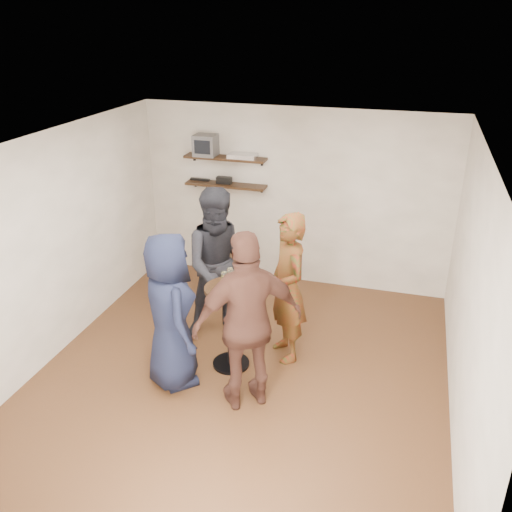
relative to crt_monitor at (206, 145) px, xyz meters
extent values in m
cube|color=#472A16|center=(1.29, -2.38, -2.04)|extent=(4.50, 5.00, 0.04)
cube|color=white|center=(1.29, -2.38, 0.60)|extent=(4.50, 5.00, 0.04)
cube|color=white|center=(1.29, 0.15, -0.72)|extent=(4.50, 0.04, 2.60)
cube|color=white|center=(1.29, -4.89, -0.72)|extent=(4.50, 0.04, 2.60)
cube|color=white|center=(-0.98, -2.38, -0.72)|extent=(0.04, 5.00, 2.60)
cube|color=white|center=(3.56, -2.38, -0.72)|extent=(0.04, 5.00, 2.60)
cube|color=black|center=(0.29, 0.00, -0.17)|extent=(1.20, 0.25, 0.04)
cube|color=black|center=(0.29, 0.00, -0.57)|extent=(1.20, 0.25, 0.04)
cube|color=#59595B|center=(0.00, 0.00, 0.00)|extent=(0.32, 0.30, 0.30)
cube|color=silver|center=(0.55, 0.00, -0.12)|extent=(0.40, 0.24, 0.06)
cube|color=black|center=(0.26, 0.00, -0.50)|extent=(0.22, 0.10, 0.10)
cube|color=black|center=(-0.14, 0.05, -0.54)|extent=(0.30, 0.05, 0.03)
cube|color=black|center=(0.40, -0.57, -1.45)|extent=(0.52, 0.52, 0.04)
cylinder|color=black|center=(0.21, -0.76, -1.75)|extent=(0.04, 0.04, 0.54)
cylinder|color=black|center=(0.60, -0.76, -1.75)|extent=(0.04, 0.04, 0.54)
cylinder|color=black|center=(0.21, -0.37, -1.75)|extent=(0.04, 0.04, 0.54)
cylinder|color=black|center=(0.60, -0.37, -1.75)|extent=(0.04, 0.04, 0.54)
cylinder|color=white|center=(0.40, -0.57, -1.27)|extent=(0.15, 0.15, 0.32)
cylinder|color=#3C7120|center=(0.38, -0.57, -0.95)|extent=(0.01, 0.07, 0.58)
cone|color=silver|center=(0.34, -0.57, -0.60)|extent=(0.07, 0.09, 0.13)
cylinder|color=#3C7120|center=(0.42, -0.56, -0.92)|extent=(0.04, 0.06, 0.64)
cone|color=silver|center=(0.45, -0.54, -0.53)|extent=(0.11, 0.13, 0.13)
cylinder|color=#3C7120|center=(0.40, -0.58, -0.89)|extent=(0.10, 0.09, 0.70)
cone|color=silver|center=(0.40, -0.61, -0.47)|extent=(0.14, 0.13, 0.14)
cylinder|color=black|center=(1.11, -2.26, -1.03)|extent=(0.55, 0.55, 0.04)
cylinder|color=black|center=(1.11, -2.26, -1.52)|extent=(0.07, 0.07, 0.94)
cylinder|color=black|center=(1.11, -2.26, -2.00)|extent=(0.43, 0.43, 0.03)
cylinder|color=silver|center=(1.06, -2.28, -1.00)|extent=(0.06, 0.06, 0.00)
cylinder|color=silver|center=(1.06, -2.28, -0.96)|extent=(0.01, 0.01, 0.08)
cylinder|color=silver|center=(1.06, -2.28, -0.87)|extent=(0.06, 0.06, 0.10)
cylinder|color=#D2BC56|center=(1.06, -2.28, -0.89)|extent=(0.06, 0.06, 0.06)
cylinder|color=silver|center=(1.18, -2.28, -1.00)|extent=(0.06, 0.06, 0.00)
cylinder|color=silver|center=(1.18, -2.28, -0.96)|extent=(0.01, 0.01, 0.09)
cylinder|color=silver|center=(1.18, -2.28, -0.86)|extent=(0.07, 0.07, 0.11)
cylinder|color=#D2BC56|center=(1.18, -2.28, -0.88)|extent=(0.06, 0.06, 0.06)
cylinder|color=silver|center=(1.10, -2.19, -1.00)|extent=(0.06, 0.06, 0.00)
cylinder|color=silver|center=(1.10, -2.19, -0.96)|extent=(0.01, 0.01, 0.09)
cylinder|color=silver|center=(1.10, -2.19, -0.86)|extent=(0.07, 0.07, 0.11)
cylinder|color=#D2BC56|center=(1.10, -2.19, -0.88)|extent=(0.06, 0.06, 0.06)
cylinder|color=silver|center=(1.13, -2.25, -1.00)|extent=(0.06, 0.06, 0.00)
cylinder|color=silver|center=(1.13, -2.25, -0.96)|extent=(0.01, 0.01, 0.08)
cylinder|color=silver|center=(1.13, -2.25, -0.86)|extent=(0.06, 0.06, 0.10)
cylinder|color=#D2BC56|center=(1.13, -2.25, -0.89)|extent=(0.06, 0.06, 0.06)
imported|color=#A01612|center=(1.68, -1.88, -1.12)|extent=(0.72, 0.78, 1.79)
imported|color=black|center=(0.80, -1.65, -1.05)|extent=(1.17, 1.08, 1.93)
imported|color=#151A31|center=(0.60, -2.71, -1.14)|extent=(0.98, 1.01, 1.75)
imported|color=#4E2B21|center=(1.50, -2.82, -1.06)|extent=(1.19, 1.03, 1.92)
camera|label=1|loc=(2.88, -7.20, 1.73)|focal=38.00mm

